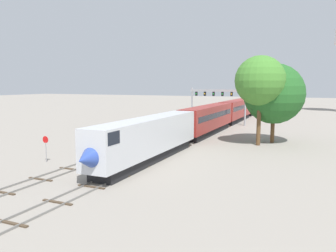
{
  "coord_description": "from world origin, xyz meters",
  "views": [
    {
      "loc": [
        18.63,
        -28.07,
        8.48
      ],
      "look_at": [
        1.0,
        12.0,
        3.0
      ],
      "focal_mm": 35.95,
      "sensor_mm": 36.0,
      "label": 1
    }
  ],
  "objects_px": {
    "stop_sign": "(46,145)",
    "trackside_tree_mid": "(260,81)",
    "signal_gantry": "(218,97)",
    "passenger_train": "(253,104)",
    "trackside_tree_left": "(274,94)"
  },
  "relations": [
    {
      "from": "passenger_train",
      "to": "trackside_tree_left",
      "type": "relative_size",
      "value": 13.62
    },
    {
      "from": "trackside_tree_left",
      "to": "passenger_train",
      "type": "bearing_deg",
      "value": 102.66
    },
    {
      "from": "trackside_tree_left",
      "to": "signal_gantry",
      "type": "bearing_deg",
      "value": 125.6
    },
    {
      "from": "signal_gantry",
      "to": "stop_sign",
      "type": "height_order",
      "value": "signal_gantry"
    },
    {
      "from": "signal_gantry",
      "to": "trackside_tree_mid",
      "type": "distance_m",
      "value": 24.86
    },
    {
      "from": "signal_gantry",
      "to": "trackside_tree_left",
      "type": "height_order",
      "value": "trackside_tree_left"
    },
    {
      "from": "signal_gantry",
      "to": "stop_sign",
      "type": "xyz_separation_m",
      "value": [
        -7.75,
        -41.4,
        -3.84
      ]
    },
    {
      "from": "stop_sign",
      "to": "trackside_tree_mid",
      "type": "bearing_deg",
      "value": 45.3
    },
    {
      "from": "passenger_train",
      "to": "stop_sign",
      "type": "bearing_deg",
      "value": -97.9
    },
    {
      "from": "passenger_train",
      "to": "stop_sign",
      "type": "relative_size",
      "value": 53.97
    },
    {
      "from": "passenger_train",
      "to": "trackside_tree_left",
      "type": "height_order",
      "value": "trackside_tree_left"
    },
    {
      "from": "trackside_tree_left",
      "to": "stop_sign",
      "type": "bearing_deg",
      "value": -132.75
    },
    {
      "from": "stop_sign",
      "to": "trackside_tree_mid",
      "type": "xyz_separation_m",
      "value": [
        19.54,
        19.75,
        7.02
      ]
    },
    {
      "from": "trackside_tree_left",
      "to": "trackside_tree_mid",
      "type": "distance_m",
      "value": 3.86
    },
    {
      "from": "trackside_tree_left",
      "to": "trackside_tree_mid",
      "type": "xyz_separation_m",
      "value": [
        -1.53,
        -3.05,
        1.8
      ]
    }
  ]
}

